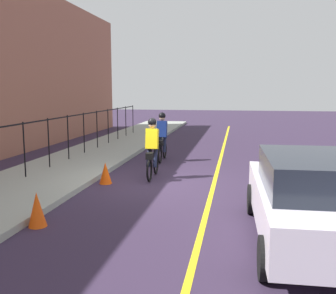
{
  "coord_description": "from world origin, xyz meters",
  "views": [
    {
      "loc": [
        -10.57,
        -2.22,
        2.66
      ],
      "look_at": [
        0.44,
        -0.24,
        1.0
      ],
      "focal_mm": 41.48,
      "sensor_mm": 36.0,
      "label": 1
    }
  ],
  "objects_px": {
    "cyclist_follow": "(152,148)",
    "traffic_cone_near": "(105,173)",
    "cyclist_lead": "(162,137)",
    "traffic_cone_far": "(37,209)",
    "patrol_sedan": "(310,198)"
  },
  "relations": [
    {
      "from": "cyclist_lead",
      "to": "traffic_cone_near",
      "type": "height_order",
      "value": "cyclist_lead"
    },
    {
      "from": "cyclist_follow",
      "to": "traffic_cone_near",
      "type": "xyz_separation_m",
      "value": [
        -0.9,
        1.17,
        -0.6
      ]
    },
    {
      "from": "cyclist_follow",
      "to": "patrol_sedan",
      "type": "xyz_separation_m",
      "value": [
        -4.45,
        -3.76,
        -0.09
      ]
    },
    {
      "from": "traffic_cone_far",
      "to": "cyclist_lead",
      "type": "bearing_deg",
      "value": -8.19
    },
    {
      "from": "patrol_sedan",
      "to": "traffic_cone_far",
      "type": "height_order",
      "value": "patrol_sedan"
    },
    {
      "from": "cyclist_lead",
      "to": "patrol_sedan",
      "type": "xyz_separation_m",
      "value": [
        -7.27,
        -4.02,
        -0.09
      ]
    },
    {
      "from": "cyclist_lead",
      "to": "traffic_cone_far",
      "type": "distance_m",
      "value": 7.41
    },
    {
      "from": "patrol_sedan",
      "to": "traffic_cone_near",
      "type": "relative_size",
      "value": 7.2
    },
    {
      "from": "cyclist_follow",
      "to": "traffic_cone_near",
      "type": "distance_m",
      "value": 1.59
    },
    {
      "from": "traffic_cone_far",
      "to": "traffic_cone_near",
      "type": "bearing_deg",
      "value": -2.25
    },
    {
      "from": "cyclist_follow",
      "to": "traffic_cone_near",
      "type": "relative_size",
      "value": 2.95
    },
    {
      "from": "patrol_sedan",
      "to": "traffic_cone_far",
      "type": "xyz_separation_m",
      "value": [
        -0.04,
        5.07,
        -0.48
      ]
    },
    {
      "from": "cyclist_follow",
      "to": "traffic_cone_near",
      "type": "bearing_deg",
      "value": 126.26
    },
    {
      "from": "cyclist_lead",
      "to": "patrol_sedan",
      "type": "distance_m",
      "value": 8.31
    },
    {
      "from": "cyclist_lead",
      "to": "traffic_cone_near",
      "type": "bearing_deg",
      "value": 164.73
    }
  ]
}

